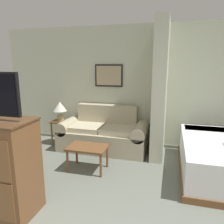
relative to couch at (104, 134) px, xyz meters
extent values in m
cube|color=beige|center=(0.76, 0.48, 0.97)|extent=(6.53, 0.12, 2.60)
cube|color=slate|center=(0.76, 0.41, -0.30)|extent=(6.53, 0.02, 0.06)
cube|color=black|center=(0.00, 0.40, 1.22)|extent=(0.63, 0.02, 0.49)
cube|color=tan|center=(0.00, 0.39, 1.22)|extent=(0.56, 0.01, 0.42)
cube|color=beige|center=(1.14, -0.02, 0.97)|extent=(0.24, 0.88, 2.60)
cube|color=#B7AD8E|center=(0.00, -0.04, -0.12)|extent=(1.33, 0.84, 0.42)
cube|color=#B7AD8E|center=(0.00, 0.28, 0.34)|extent=(1.33, 0.20, 0.49)
cube|color=#B7AD8E|center=(-0.79, -0.04, -0.12)|extent=(0.25, 0.84, 0.42)
cylinder|color=#B7AD8E|center=(-0.79, -0.04, 0.15)|extent=(0.27, 0.84, 0.27)
cube|color=#B7AD8E|center=(0.79, -0.04, -0.12)|extent=(0.25, 0.84, 0.42)
cylinder|color=#B7AD8E|center=(0.79, -0.04, 0.15)|extent=(0.27, 0.84, 0.27)
cube|color=beige|center=(-0.33, -0.09, 0.15)|extent=(0.65, 0.60, 0.10)
cube|color=beige|center=(0.33, -0.09, 0.15)|extent=(0.65, 0.60, 0.10)
cube|color=brown|center=(0.03, -1.00, 0.08)|extent=(0.67, 0.45, 0.04)
cylinder|color=brown|center=(-0.27, -1.18, -0.13)|extent=(0.04, 0.04, 0.39)
cylinder|color=brown|center=(0.32, -1.18, -0.13)|extent=(0.04, 0.04, 0.39)
cylinder|color=brown|center=(-0.27, -0.81, -0.13)|extent=(0.04, 0.04, 0.39)
cylinder|color=brown|center=(0.32, -0.81, -0.13)|extent=(0.04, 0.04, 0.39)
cube|color=brown|center=(-1.02, 0.03, 0.20)|extent=(0.36, 0.36, 0.04)
cylinder|color=brown|center=(-1.18, -0.13, -0.07)|extent=(0.04, 0.04, 0.51)
cylinder|color=brown|center=(-0.87, -0.13, -0.07)|extent=(0.04, 0.04, 0.51)
cylinder|color=brown|center=(-1.18, 0.18, -0.07)|extent=(0.04, 0.04, 0.51)
cylinder|color=brown|center=(-0.87, 0.18, -0.07)|extent=(0.04, 0.04, 0.51)
cylinder|color=tan|center=(-1.02, 0.03, 0.28)|extent=(0.15, 0.15, 0.13)
cylinder|color=tan|center=(-1.02, 0.03, 0.39)|extent=(0.02, 0.02, 0.09)
cone|color=white|center=(-1.02, 0.03, 0.55)|extent=(0.30, 0.30, 0.21)
cube|color=white|center=(2.36, 0.12, 0.20)|extent=(1.44, 0.36, 0.10)
camera|label=1|loc=(1.35, -4.25, 1.47)|focal=35.00mm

